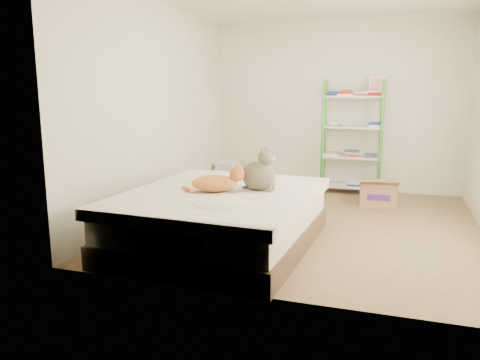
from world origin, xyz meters
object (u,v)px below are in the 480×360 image
at_px(grey_cat, 259,169).
at_px(cardboard_box, 378,194).
at_px(bed, 221,218).
at_px(orange_cat, 214,181).
at_px(white_bin, 227,174).
at_px(shelf_unit, 353,134).

bearing_deg(grey_cat, cardboard_box, -25.19).
xyz_separation_m(bed, orange_cat, (-0.05, -0.05, 0.38)).
relative_size(grey_cat, cardboard_box, 0.83).
distance_m(bed, white_bin, 2.98).
bearing_deg(white_bin, bed, -71.42).
height_order(shelf_unit, cardboard_box, shelf_unit).
height_order(orange_cat, shelf_unit, shelf_unit).
distance_m(bed, cardboard_box, 2.62).
distance_m(orange_cat, shelf_unit, 3.17).
bearing_deg(cardboard_box, orange_cat, -128.08).
bearing_deg(orange_cat, grey_cat, 7.61).
bearing_deg(shelf_unit, bed, -108.97).
xyz_separation_m(bed, cardboard_box, (1.44, 2.19, -0.11)).
relative_size(bed, cardboard_box, 4.48).
distance_m(shelf_unit, white_bin, 2.08).
xyz_separation_m(bed, shelf_unit, (1.01, 2.93, 0.62)).
relative_size(orange_cat, cardboard_box, 1.05).
distance_m(grey_cat, white_bin, 3.00).
bearing_deg(white_bin, cardboard_box, -14.93).
bearing_deg(white_bin, grey_cat, -64.13).
relative_size(bed, orange_cat, 4.28).
xyz_separation_m(grey_cat, shelf_unit, (0.67, 2.76, 0.14)).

